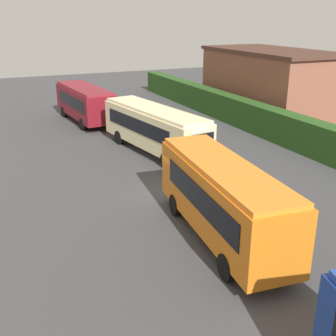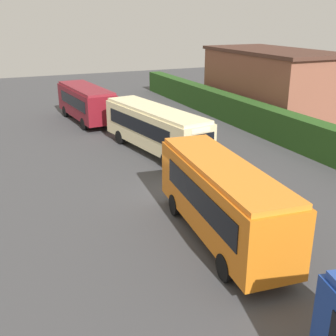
{
  "view_description": "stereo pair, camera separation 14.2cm",
  "coord_description": "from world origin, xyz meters",
  "views": [
    {
      "loc": [
        18.09,
        -8.78,
        8.94
      ],
      "look_at": [
        -1.04,
        -0.18,
        1.27
      ],
      "focal_mm": 45.07,
      "sensor_mm": 36.0,
      "label": 1
    },
    {
      "loc": [
        18.14,
        -8.65,
        8.94
      ],
      "look_at": [
        -1.04,
        -0.18,
        1.27
      ],
      "focal_mm": 45.07,
      "sensor_mm": 36.0,
      "label": 2
    }
  ],
  "objects": [
    {
      "name": "bus_maroon",
      "position": [
        -18.08,
        -0.46,
        1.77
      ],
      "size": [
        8.95,
        3.29,
        3.07
      ],
      "rotation": [
        0.0,
        0.0,
        3.23
      ],
      "color": "maroon",
      "rests_on": "ground_plane"
    },
    {
      "name": "bus_cream",
      "position": [
        -7.39,
        1.67,
        1.79
      ],
      "size": [
        10.47,
        3.92,
        3.1
      ],
      "rotation": [
        0.0,
        0.0,
        0.16
      ],
      "color": "beige",
      "rests_on": "ground_plane"
    },
    {
      "name": "ground_plane",
      "position": [
        0.0,
        0.0,
        0.0
      ],
      "size": [
        99.25,
        99.25,
        0.0
      ],
      "primitive_type": "plane",
      "color": "#424244"
    },
    {
      "name": "depot_building",
      "position": [
        -14.13,
        16.05,
        2.98
      ],
      "size": [
        13.94,
        6.97,
        5.94
      ],
      "color": "brown",
      "rests_on": "ground_plane"
    },
    {
      "name": "bus_orange",
      "position": [
        4.62,
        -0.29,
        1.91
      ],
      "size": [
        9.11,
        3.22,
        3.34
      ],
      "rotation": [
        0.0,
        0.0,
        3.04
      ],
      "color": "orange",
      "rests_on": "ground_plane"
    },
    {
      "name": "person_left",
      "position": [
        -17.93,
        2.28,
        0.96
      ],
      "size": [
        0.46,
        0.45,
        1.8
      ],
      "rotation": [
        0.0,
        0.0,
        3.95
      ],
      "color": "#334C8C",
      "rests_on": "ground_plane"
    }
  ]
}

